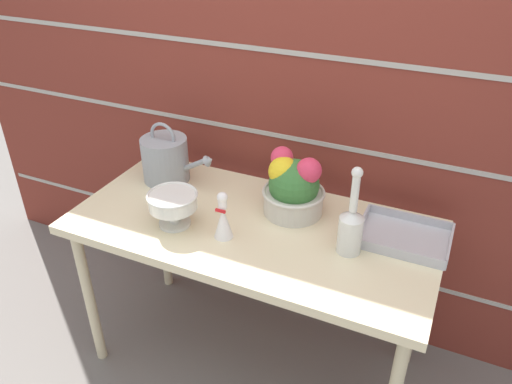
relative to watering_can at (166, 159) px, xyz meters
name	(u,v)px	position (x,y,z in m)	size (l,w,h in m)	color
ground_plane	(253,358)	(0.48, -0.16, -0.84)	(12.00, 12.00, 0.00)	slate
brick_wall	(298,95)	(0.48, 0.30, 0.26)	(3.60, 0.08, 2.20)	maroon
patio_table	(252,238)	(0.48, -0.16, -0.17)	(1.38, 0.67, 0.74)	beige
watering_can	(166,159)	(0.00, 0.00, 0.00)	(0.34, 0.20, 0.26)	#93999E
crystal_pedestal_bowl	(173,203)	(0.22, -0.28, -0.01)	(0.19, 0.19, 0.13)	silver
flower_planter	(293,187)	(0.59, -0.02, 0.01)	(0.24, 0.24, 0.25)	beige
glass_decanter	(351,226)	(0.85, -0.17, 0.00)	(0.08, 0.08, 0.33)	silver
figurine_vase	(223,219)	(0.42, -0.27, -0.02)	(0.07, 0.07, 0.19)	white
wire_tray	(404,237)	(1.02, -0.02, -0.09)	(0.32, 0.25, 0.04)	#B7B7BC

